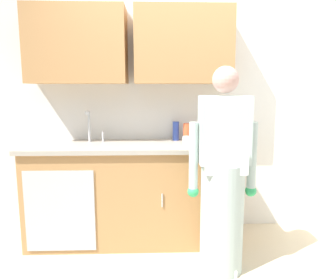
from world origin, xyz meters
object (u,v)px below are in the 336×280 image
(bottle_dish_liquid, at_px, (187,132))
(cup_by_sink, at_px, (187,142))
(person_at_sink, at_px, (223,187))
(bottle_water_tall, at_px, (211,127))
(bottle_water_short, at_px, (176,131))
(knife_on_counter, at_px, (52,142))
(sink, at_px, (91,146))

(bottle_dish_liquid, height_order, cup_by_sink, bottle_dish_liquid)
(person_at_sink, distance_m, bottle_water_tall, 0.86)
(bottle_water_short, bearing_deg, knife_on_counter, -176.99)
(person_at_sink, xyz_separation_m, cup_by_sink, (-0.25, 0.40, 0.30))
(sink, height_order, knife_on_counter, sink)
(bottle_dish_liquid, bearing_deg, cup_by_sink, -96.10)
(bottle_water_tall, bearing_deg, bottle_water_short, 177.35)
(person_at_sink, height_order, cup_by_sink, person_at_sink)
(sink, distance_m, cup_by_sink, 0.90)
(bottle_water_short, height_order, knife_on_counter, bottle_water_short)
(bottle_dish_liquid, relative_size, bottle_water_short, 0.94)
(sink, distance_m, bottle_dish_liquid, 0.93)
(bottle_water_short, xyz_separation_m, knife_on_counter, (-1.22, -0.06, -0.09))
(person_at_sink, xyz_separation_m, knife_on_counter, (-1.54, 0.72, 0.25))
(person_at_sink, bearing_deg, knife_on_counter, 155.02)
(bottle_dish_liquid, relative_size, knife_on_counter, 0.74)
(knife_on_counter, bearing_deg, bottle_water_short, 167.39)
(knife_on_counter, bearing_deg, person_at_sink, 139.40)
(bottle_water_short, distance_m, cup_by_sink, 0.39)
(sink, xyz_separation_m, cup_by_sink, (0.88, -0.18, 0.06))
(bottle_dish_liquid, height_order, bottle_water_short, bottle_water_short)
(sink, height_order, person_at_sink, person_at_sink)
(person_at_sink, relative_size, cup_by_sink, 16.99)
(bottle_water_tall, xyz_separation_m, knife_on_counter, (-1.57, -0.05, -0.14))
(bottle_water_tall, relative_size, bottle_dish_liquid, 1.56)
(cup_by_sink, bearing_deg, sink, 168.62)
(sink, distance_m, bottle_water_tall, 1.19)
(sink, relative_size, bottle_water_short, 2.65)
(bottle_water_short, bearing_deg, person_at_sink, -67.55)
(bottle_dish_liquid, relative_size, cup_by_sink, 1.86)
(sink, distance_m, knife_on_counter, 0.43)
(person_at_sink, distance_m, bottle_dish_liquid, 0.82)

